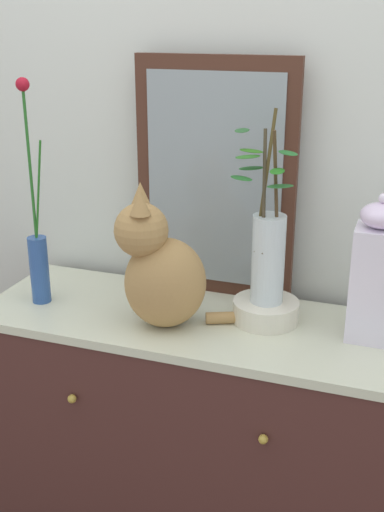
{
  "coord_description": "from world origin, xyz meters",
  "views": [
    {
      "loc": [
        0.53,
        -1.49,
        1.6
      ],
      "look_at": [
        0.0,
        0.0,
        1.0
      ],
      "focal_mm": 44.7,
      "sensor_mm": 36.0,
      "label": 1
    }
  ],
  "objects": [
    {
      "name": "wall_back",
      "position": [
        0.0,
        0.29,
        1.3
      ],
      "size": [
        4.4,
        0.08,
        2.6
      ],
      "primitive_type": "cube",
      "color": "silver",
      "rests_on": "ground_plane"
    },
    {
      "name": "sideboard",
      "position": [
        0.0,
        -0.0,
        0.41
      ],
      "size": [
        1.18,
        0.45,
        0.82
      ],
      "color": "#472521",
      "rests_on": "ground_plane"
    },
    {
      "name": "mirror_leaning",
      "position": [
        -0.0,
        0.19,
        1.16
      ],
      "size": [
        0.47,
        0.03,
        0.68
      ],
      "color": "#48271B",
      "rests_on": "sideboard"
    },
    {
      "name": "cat_sitting",
      "position": [
        -0.06,
        -0.07,
        0.98
      ],
      "size": [
        0.39,
        0.24,
        0.38
      ],
      "color": "#AC804B",
      "rests_on": "sideboard"
    },
    {
      "name": "vase_slim_green",
      "position": [
        -0.45,
        -0.04,
        0.97
      ],
      "size": [
        0.07,
        0.05,
        0.63
      ],
      "color": "#2C5094",
      "rests_on": "sideboard"
    },
    {
      "name": "bowl_porcelain",
      "position": [
        0.19,
        0.05,
        0.85
      ],
      "size": [
        0.18,
        0.18,
        0.06
      ],
      "primitive_type": "cylinder",
      "color": "silver",
      "rests_on": "sideboard"
    },
    {
      "name": "vase_glass_clear",
      "position": [
        0.19,
        0.05,
        1.02
      ],
      "size": [
        0.19,
        0.16,
        0.51
      ],
      "color": "silver",
      "rests_on": "bowl_porcelain"
    },
    {
      "name": "jar_lidded_porcelain",
      "position": [
        0.47,
        0.04,
        1.0
      ],
      "size": [
        0.11,
        0.11,
        0.38
      ],
      "color": "white",
      "rests_on": "sideboard"
    }
  ]
}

